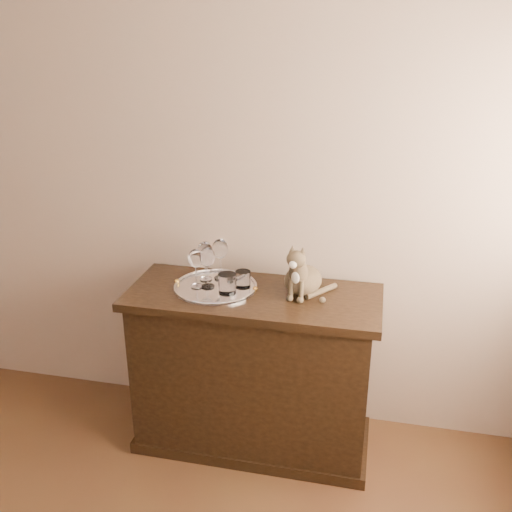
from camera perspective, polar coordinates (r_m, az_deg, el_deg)
The scene contains 10 objects.
wall_back at distance 2.98m, azimuth -10.38°, elevation 8.63°, with size 4.00×0.10×2.70m, color tan.
sideboard at distance 2.90m, azimuth -0.27°, elevation -11.38°, with size 1.20×0.50×0.85m, color black, non-canonical shape.
tray at distance 2.75m, azimuth -4.06°, elevation -3.18°, with size 0.40×0.40×0.01m, color silver.
wine_glass_a at distance 2.79m, azimuth -5.10°, elevation -0.48°, with size 0.08×0.08×0.20m, color silver, non-canonical shape.
wine_glass_b at distance 2.79m, azimuth -3.58°, elevation -0.30°, with size 0.08×0.08×0.21m, color white, non-canonical shape.
wine_glass_c at distance 2.72m, azimuth -6.01°, elevation -1.22°, with size 0.07×0.07×0.19m, color white, non-canonical shape.
wine_glass_d at distance 2.71m, azimuth -4.88°, elevation -1.13°, with size 0.08×0.08×0.20m, color white, non-canonical shape.
tumbler_a at distance 2.66m, azimuth -2.90°, elevation -2.78°, with size 0.09×0.09×0.10m, color white.
tumbler_c at distance 2.72m, azimuth -1.31°, elevation -2.34°, with size 0.07×0.07×0.08m, color silver.
cat at distance 2.65m, azimuth 4.78°, elevation -1.07°, with size 0.26×0.25×0.27m, color brown, non-canonical shape.
Camera 1 is at (1.14, -0.43, 2.01)m, focal length 40.00 mm.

